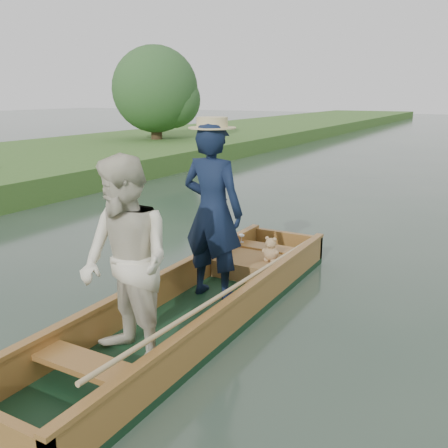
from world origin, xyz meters
The scene contains 3 objects.
ground centered at (0.00, 0.00, 0.00)m, with size 120.00×120.00×0.00m, color #283D30.
trees_far centered at (1.05, 7.89, 2.56)m, with size 22.05×11.04×4.61m.
punt centered at (-0.03, -0.19, 0.74)m, with size 1.12×5.00×2.12m.
Camera 1 is at (2.69, -4.15, 2.38)m, focal length 40.00 mm.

